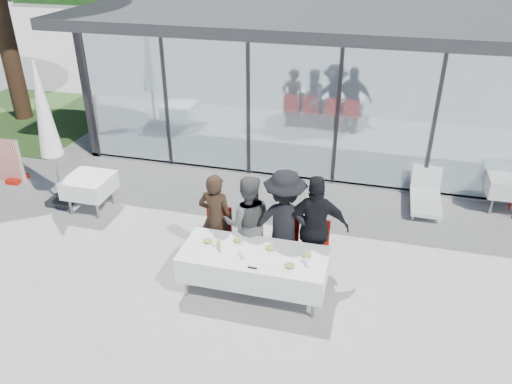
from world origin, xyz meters
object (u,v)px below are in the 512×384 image
diner_d (315,228)px  plate_a (208,241)px  dining_table (254,264)px  diner_b (248,222)px  plate_d (306,256)px  folded_eyeglasses (252,268)px  plate_b (238,241)px  diner_a (216,219)px  market_umbrella (45,117)px  spare_table_left (89,185)px  spare_table_right (509,185)px  diner_c (284,223)px  diner_chair_a (218,231)px  lounger (426,194)px  diner_chair_d (315,245)px  plate_c (270,248)px  diner_chair_b (249,236)px  juice_bottle (219,245)px

diner_d → plate_a: (-1.60, -0.60, -0.13)m
dining_table → diner_b: (-0.29, 0.68, 0.31)m
dining_table → plate_d: size_ratio=9.47×
folded_eyeglasses → plate_b: bearing=123.4°
diner_a → market_umbrella: bearing=-12.3°
plate_b → market_umbrella: 4.70m
spare_table_left → spare_table_right: size_ratio=1.00×
dining_table → diner_c: 0.85m
diner_chair_a → plate_a: size_ratio=4.09×
plate_b → plate_d: bearing=-6.5°
dining_table → lounger: size_ratio=1.69×
plate_d → market_umbrella: bearing=163.0°
diner_chair_d → lounger: bearing=56.5°
diner_c → diner_d: diner_c is taller
plate_b → lounger: bearing=48.1°
diner_chair_a → dining_table: bearing=-41.8°
diner_chair_d → plate_a: bearing=-157.4°
plate_a → diner_b: bearing=51.2°
plate_c → lounger: (2.50, 3.46, -0.52)m
diner_chair_a → plate_d: size_ratio=4.09×
diner_a → diner_d: size_ratio=0.91×
dining_table → diner_b: size_ratio=1.34×
diner_chair_a → lounger: (3.56, 2.86, -0.28)m
diner_d → diner_chair_d: bearing=-101.3°
diner_chair_b → juice_bottle: diner_chair_b is taller
plate_b → folded_eyeglasses: plate_b is taller
diner_chair_d → plate_d: diner_chair_d is taller
diner_a → diner_chair_b: diner_a is taller
diner_chair_b → plate_c: size_ratio=4.09×
dining_table → lounger: 4.53m
lounger → diner_chair_a: bearing=-141.2°
diner_c → plate_d: bearing=123.3°
plate_d → folded_eyeglasses: bearing=-146.8°
spare_table_left → market_umbrella: (-0.76, 0.06, 1.34)m
diner_d → diner_chair_d: size_ratio=1.87×
diner_b → market_umbrella: 4.59m
diner_a → spare_table_left: size_ratio=1.92×
plate_d → plate_b: bearing=173.5°
lounger → diner_c: bearing=-129.3°
diner_chair_b → plate_a: (-0.48, -0.67, 0.24)m
plate_c → plate_a: bearing=-176.1°
diner_chair_d → plate_a: (-1.60, -0.67, 0.24)m
diner_chair_b → diner_d: 1.18m
plate_a → plate_c: bearing=3.9°
plate_a → plate_c: 0.99m
diner_c → plate_b: 0.80m
diner_d → juice_bottle: bearing=16.2°
spare_table_right → diner_chair_a: bearing=-148.9°
dining_table → diner_b: 0.80m
spare_table_right → diner_d: bearing=-137.6°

